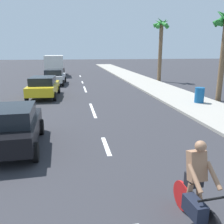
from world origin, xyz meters
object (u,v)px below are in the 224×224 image
palm_tree_far (161,35)px  trash_bin_far (199,95)px  parked_car_black (14,126)px  cyclist (196,190)px  parked_car_silver (55,76)px  parked_car_yellow (44,86)px  delivery_truck (54,65)px

palm_tree_far → trash_bin_far: palm_tree_far is taller
trash_bin_far → parked_car_black: bearing=-151.3°
cyclist → parked_car_silver: bearing=-84.2°
parked_car_silver → trash_bin_far: bearing=-46.3°
parked_car_silver → parked_car_black: bearing=-88.3°
parked_car_black → palm_tree_far: (11.99, 17.75, 4.23)m
parked_car_yellow → palm_tree_far: (12.00, 7.75, 4.23)m
parked_car_silver → delivery_truck: size_ratio=0.73×
parked_car_black → trash_bin_far: (10.30, 5.65, -0.20)m
parked_car_black → parked_car_silver: (0.37, 17.19, 0.01)m
cyclist → trash_bin_far: cyclist is taller
delivery_truck → trash_bin_far: 23.22m
parked_car_yellow → parked_car_silver: 7.20m
parked_car_yellow → delivery_truck: delivery_truck is taller
cyclist → parked_car_black: bearing=-52.1°
cyclist → palm_tree_far: (7.57, 22.58, 4.24)m
parked_car_black → delivery_truck: bearing=87.7°
parked_car_black → parked_car_yellow: (-0.01, 10.00, 0.01)m
parked_car_yellow → parked_car_silver: (0.38, 7.19, -0.00)m
delivery_truck → cyclist: bearing=-83.3°
parked_car_yellow → trash_bin_far: bearing=-20.3°
parked_car_silver → palm_tree_far: 12.38m
parked_car_black → parked_car_yellow: bearing=87.4°
cyclist → delivery_truck: bearing=-86.2°
delivery_truck → palm_tree_far: (12.17, -8.60, 3.56)m
delivery_truck → palm_tree_far: palm_tree_far is taller
palm_tree_far → trash_bin_far: size_ratio=7.15×
parked_car_yellow → parked_car_silver: size_ratio=1.01×
parked_car_black → parked_car_silver: same height
trash_bin_far → parked_car_yellow: bearing=157.1°
parked_car_yellow → delivery_truck: (-0.17, 16.35, 0.66)m
parked_car_silver → delivery_truck: delivery_truck is taller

